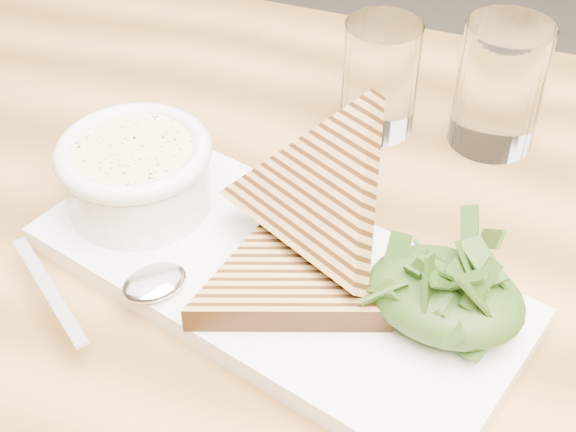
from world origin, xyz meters
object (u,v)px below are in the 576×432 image
at_px(platter, 275,276).
at_px(glass_near, 380,78).
at_px(glass_far, 500,86).
at_px(soup_bowl, 138,181).
at_px(table_top, 210,322).

height_order(platter, glass_near, glass_near).
bearing_deg(glass_far, glass_near, -165.41).
xyz_separation_m(platter, soup_bowl, (-0.12, 0.01, 0.03)).
relative_size(platter, soup_bowl, 3.25).
height_order(table_top, soup_bowl, soup_bowl).
bearing_deg(glass_far, soup_bowl, -133.01).
distance_m(glass_near, glass_far, 0.10).
relative_size(table_top, platter, 3.74).
bearing_deg(soup_bowl, glass_far, 46.99).
distance_m(platter, glass_far, 0.26).
height_order(glass_near, glass_far, glass_far).
xyz_separation_m(soup_bowl, glass_near, (0.11, 0.20, 0.01)).
relative_size(glass_near, glass_far, 0.90).
bearing_deg(table_top, soup_bowl, 149.69).
height_order(soup_bowl, glass_near, glass_near).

